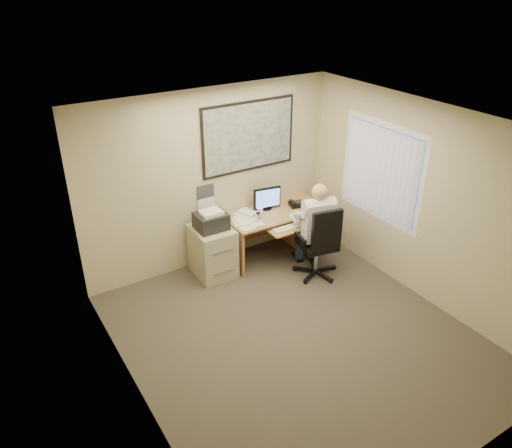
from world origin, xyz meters
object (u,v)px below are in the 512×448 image
filing_cabinet (212,247)px  office_chair (319,256)px  desk (291,223)px  person (317,230)px

filing_cabinet → office_chair: office_chair is taller
desk → person: size_ratio=1.10×
desk → person: (-0.14, -0.83, 0.29)m
desk → filing_cabinet: desk is taller
filing_cabinet → desk: bearing=2.1°
desk → person: bearing=-99.7°
filing_cabinet → office_chair: (1.31, -0.89, -0.11)m
office_chair → person: bearing=107.3°
office_chair → filing_cabinet: bearing=156.4°
desk → filing_cabinet: (-1.44, -0.02, 0.01)m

